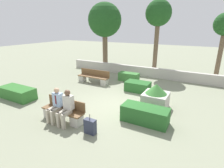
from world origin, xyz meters
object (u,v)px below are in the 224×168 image
Objects in this scene: bench_front at (63,113)px; planter_corner_left at (156,97)px; bench_left_side at (93,78)px; tree_leftmost at (105,21)px; suitcase at (90,126)px; person_seated_man at (56,103)px; person_seated_woman at (66,106)px; tree_center_left at (158,15)px.

planter_corner_left reaches higher than bench_front.
tree_leftmost reaches higher than bench_left_side.
bench_front reaches higher than suitcase.
tree_leftmost is at bearing 108.35° from person_seated_man.
bench_front is at bearing 157.07° from person_seated_woman.
person_seated_man is 9.98m from tree_center_left.
tree_center_left is (2.74, 4.56, 3.96)m from bench_left_side.
person_seated_woman is (0.54, 0.00, 0.01)m from person_seated_man.
person_seated_woman is at bearing 0.27° from person_seated_man.
person_seated_man is at bearing -146.74° from bench_front.
planter_corner_left is at bearing 64.82° from suitcase.
person_seated_man reaches higher than planter_corner_left.
tree_leftmost is (-4.46, 8.53, 3.69)m from suitcase.
bench_front is 1.36× the size of person_seated_woman.
tree_center_left is at bearing 92.39° from suitcase.
suitcase is 10.18m from tree_center_left.
person_seated_woman reaches higher than suitcase.
tree_center_left is at bearing 85.46° from person_seated_woman.
suitcase is (3.13, -4.77, -0.07)m from bench_left_side.
bench_front is 1.38× the size of person_seated_man.
bench_left_side is at bearing -70.51° from tree_leftmost.
suitcase is (-1.43, -3.04, -0.28)m from planter_corner_left.
planter_corner_left is (3.09, 2.94, -0.19)m from person_seated_man.
person_seated_woman is 9.62m from tree_leftmost.
bench_front is 0.34× the size of tree_center_left.
suitcase is (1.12, -0.10, -0.48)m from person_seated_woman.
tree_center_left reaches higher than tree_leftmost.
person_seated_man is 1.15× the size of planter_corner_left.
tree_leftmost reaches higher than person_seated_man.
planter_corner_left is 8.75m from tree_leftmost.
bench_left_side is 0.41× the size of tree_leftmost.
person_seated_man is 0.25× the size of tree_leftmost.
bench_front is at bearing -96.64° from tree_center_left.
tree_leftmost is (-2.80, 8.44, 3.23)m from person_seated_man.
bench_left_side is 1.63× the size of person_seated_woman.
tree_center_left is at bearing 83.36° from bench_front.
person_seated_woman is at bearing -68.19° from bench_left_side.
tree_leftmost reaches higher than bench_front.
suitcase is at bearing -3.40° from person_seated_man.
person_seated_man is 4.27m from planter_corner_left.
tree_center_left reaches higher than bench_front.
bench_front is 2.49× the size of suitcase.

